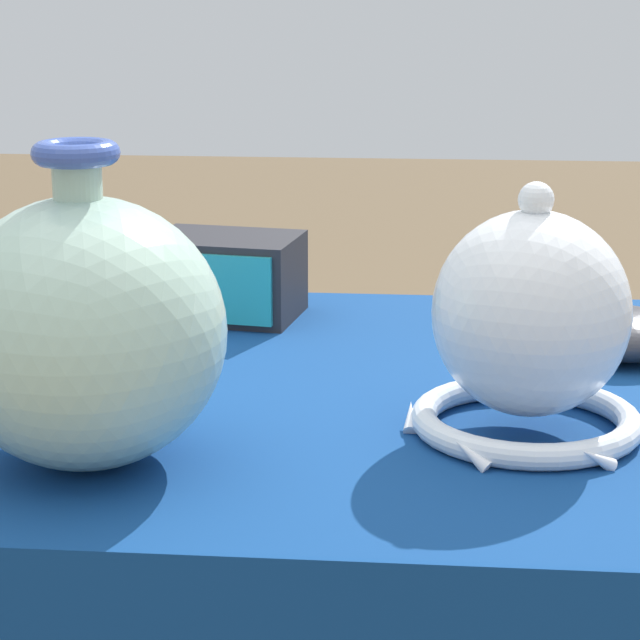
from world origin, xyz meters
name	(u,v)px	position (x,y,z in m)	size (l,w,h in m)	color
display_table	(293,481)	(0.00, -0.02, 0.66)	(0.95, 0.72, 0.76)	brown
vase_tall_bulbous	(85,331)	(-0.14, -0.21, 0.86)	(0.22, 0.22, 0.25)	#A8CCB7
vase_dome_bell	(530,330)	(0.21, -0.11, 0.85)	(0.21, 0.20, 0.22)	white
mosaic_tile_box	(226,277)	(-0.10, 0.24, 0.80)	(0.18, 0.14, 0.09)	#232328
cup_wide_ochre	(538,293)	(0.24, 0.24, 0.79)	(0.09, 0.09, 0.06)	gold
bowl_shallow_charcoal	(620,333)	(0.32, 0.12, 0.78)	(0.13, 0.13, 0.05)	#2D2D33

